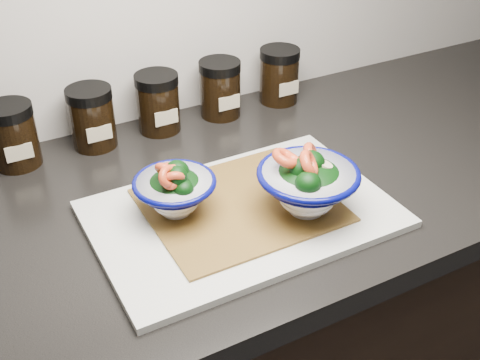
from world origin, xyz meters
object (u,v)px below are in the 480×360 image
cutting_board (242,214)px  spice_jar_e (220,89)px  spice_jar_c (92,118)px  spice_jar_d (158,103)px  bowl_left (175,190)px  spice_jar_f (279,75)px  bowl_right (307,183)px  spice_jar_b (13,135)px

cutting_board → spice_jar_e: 0.35m
spice_jar_c → spice_jar_d: size_ratio=1.00×
cutting_board → bowl_left: size_ratio=3.60×
cutting_board → spice_jar_f: (0.26, 0.32, 0.05)m
bowl_left → bowl_right: size_ratio=0.81×
cutting_board → spice_jar_c: (-0.13, 0.32, 0.05)m
spice_jar_c → bowl_right: bearing=-59.9°
cutting_board → spice_jar_d: (-0.00, 0.32, 0.05)m
spice_jar_b → spice_jar_d: bearing=0.0°
spice_jar_b → spice_jar_c: bearing=0.0°
spice_jar_c → bowl_left: bearing=-81.8°
spice_jar_b → spice_jar_c: same height
bowl_right → spice_jar_e: size_ratio=1.36×
bowl_right → spice_jar_c: bearing=120.1°
bowl_left → spice_jar_f: (0.35, 0.28, 0.00)m
cutting_board → spice_jar_d: 0.33m
bowl_left → spice_jar_c: (-0.04, 0.28, 0.00)m
spice_jar_b → spice_jar_f: 0.53m
spice_jar_b → cutting_board: bearing=-50.3°
cutting_board → bowl_right: 0.11m
spice_jar_f → bowl_left: bearing=-141.3°
spice_jar_d → spice_jar_e: (0.13, 0.00, 0.00)m
bowl_right → spice_jar_e: (0.04, 0.37, -0.01)m
bowl_right → spice_jar_b: bowl_right is taller
bowl_left → bowl_right: 0.20m
spice_jar_b → spice_jar_d: size_ratio=1.00×
spice_jar_c → spice_jar_d: (0.13, 0.00, 0.00)m
bowl_left → spice_jar_d: bowl_left is taller
cutting_board → bowl_right: bowl_right is taller
bowl_left → spice_jar_d: bearing=73.0°
spice_jar_b → spice_jar_f: bearing=0.0°
spice_jar_d → spice_jar_f: same height
bowl_right → spice_jar_d: (-0.09, 0.37, -0.01)m
spice_jar_b → spice_jar_e: (0.40, 0.00, 0.00)m
cutting_board → bowl_left: bowl_left is taller
spice_jar_d → bowl_right: bearing=-76.6°
spice_jar_e → bowl_left: bearing=-127.5°
spice_jar_b → spice_jar_c: (0.14, 0.00, 0.00)m
spice_jar_d → spice_jar_e: bearing=0.0°
spice_jar_d → cutting_board: bearing=-89.3°
bowl_left → spice_jar_f: size_ratio=1.11×
spice_jar_e → spice_jar_f: bearing=0.0°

